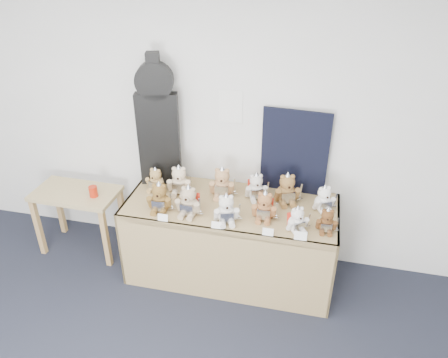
% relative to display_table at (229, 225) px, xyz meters
% --- Properties ---
extents(room_shell, '(6.00, 6.00, 6.00)m').
position_rel_display_table_xyz_m(room_shell, '(-0.10, 0.48, 0.92)').
color(room_shell, white).
rests_on(room_shell, floor).
extents(display_table, '(1.88, 0.80, 0.78)m').
position_rel_display_table_xyz_m(display_table, '(0.00, 0.00, 0.00)').
color(display_table, '#947E4B').
rests_on(display_table, floor).
extents(side_table, '(0.82, 0.47, 0.68)m').
position_rel_display_table_xyz_m(side_table, '(-1.55, 0.10, -0.06)').
color(side_table, tan).
rests_on(side_table, floor).
extents(guitar_case, '(0.39, 0.19, 1.23)m').
position_rel_display_table_xyz_m(guitar_case, '(-0.73, 0.32, 0.77)').
color(guitar_case, black).
rests_on(guitar_case, display_table).
extents(navy_board, '(0.59, 0.06, 0.79)m').
position_rel_display_table_xyz_m(navy_board, '(0.49, 0.43, 0.56)').
color(navy_board, black).
rests_on(navy_board, display_table).
extents(red_cup, '(0.08, 0.08, 0.11)m').
position_rel_display_table_xyz_m(red_cup, '(-1.33, 0.06, 0.12)').
color(red_cup, '#B3210B').
rests_on(red_cup, side_table).
extents(teddy_front_far_left, '(0.24, 0.20, 0.29)m').
position_rel_display_table_xyz_m(teddy_front_far_left, '(-0.57, -0.15, 0.28)').
color(teddy_front_far_left, brown).
rests_on(teddy_front_far_left, display_table).
extents(teddy_front_left, '(0.25, 0.21, 0.30)m').
position_rel_display_table_xyz_m(teddy_front_left, '(-0.31, -0.15, 0.29)').
color(teddy_front_left, tan).
rests_on(teddy_front_left, display_table).
extents(teddy_front_centre, '(0.24, 0.22, 0.29)m').
position_rel_display_table_xyz_m(teddy_front_centre, '(0.02, -0.18, 0.28)').
color(teddy_front_centre, silver).
rests_on(teddy_front_centre, display_table).
extents(teddy_front_right, '(0.23, 0.19, 0.29)m').
position_rel_display_table_xyz_m(teddy_front_right, '(0.31, -0.07, 0.28)').
color(teddy_front_right, '#966139').
rests_on(teddy_front_right, display_table).
extents(teddy_front_far_right, '(0.20, 0.20, 0.25)m').
position_rel_display_table_xyz_m(teddy_front_far_right, '(0.59, -0.17, 0.26)').
color(teddy_front_far_right, silver).
rests_on(teddy_front_far_right, display_table).
extents(teddy_front_end, '(0.19, 0.15, 0.23)m').
position_rel_display_table_xyz_m(teddy_front_end, '(0.82, -0.12, 0.26)').
color(teddy_front_end, brown).
rests_on(teddy_front_end, display_table).
extents(teddy_back_left, '(0.25, 0.22, 0.30)m').
position_rel_display_table_xyz_m(teddy_back_left, '(-0.50, 0.16, 0.29)').
color(teddy_back_left, beige).
rests_on(teddy_back_left, display_table).
extents(teddy_back_centre_left, '(0.26, 0.22, 0.32)m').
position_rel_display_table_xyz_m(teddy_back_centre_left, '(-0.11, 0.20, 0.29)').
color(teddy_back_centre_left, tan).
rests_on(teddy_back_centre_left, display_table).
extents(teddy_back_centre_right, '(0.23, 0.21, 0.27)m').
position_rel_display_table_xyz_m(teddy_back_centre_right, '(0.19, 0.24, 0.28)').
color(teddy_back_centre_right, silver).
rests_on(teddy_back_centre_right, display_table).
extents(teddy_back_right, '(0.26, 0.24, 0.31)m').
position_rel_display_table_xyz_m(teddy_back_right, '(0.47, 0.23, 0.29)').
color(teddy_back_right, olive).
rests_on(teddy_back_right, display_table).
extents(teddy_back_end, '(0.22, 0.21, 0.26)m').
position_rel_display_table_xyz_m(teddy_back_end, '(0.79, 0.18, 0.27)').
color(teddy_back_end, white).
rests_on(teddy_back_end, display_table).
extents(teddy_back_far_left, '(0.21, 0.18, 0.25)m').
position_rel_display_table_xyz_m(teddy_back_far_left, '(-0.73, 0.16, 0.27)').
color(teddy_back_far_left, '#A3814C').
rests_on(teddy_back_far_left, display_table).
extents(entry_card_a, '(0.09, 0.02, 0.06)m').
position_rel_display_table_xyz_m(entry_card_a, '(-0.49, -0.30, 0.20)').
color(entry_card_a, white).
rests_on(entry_card_a, display_table).
extents(entry_card_b, '(0.08, 0.02, 0.06)m').
position_rel_display_table_xyz_m(entry_card_b, '(-0.04, -0.30, 0.20)').
color(entry_card_b, white).
rests_on(entry_card_b, display_table).
extents(entry_card_c, '(0.09, 0.02, 0.06)m').
position_rel_display_table_xyz_m(entry_card_c, '(0.38, -0.29, 0.20)').
color(entry_card_c, white).
rests_on(entry_card_c, display_table).
extents(entry_card_d, '(0.10, 0.02, 0.07)m').
position_rel_display_table_xyz_m(entry_card_d, '(0.64, -0.29, 0.21)').
color(entry_card_d, white).
rests_on(entry_card_d, display_table).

